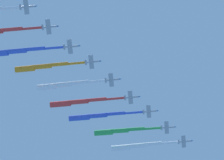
{
  "coord_description": "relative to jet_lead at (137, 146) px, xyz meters",
  "views": [
    {
      "loc": [
        88.35,
        52.17,
        -48.47
      ],
      "look_at": [
        0.0,
        0.0,
        163.86
      ],
      "focal_mm": 63.4,
      "sensor_mm": 36.0,
      "label": 1
    }
  ],
  "objects": [
    {
      "name": "jet_port_mid",
      "position": [
        47.43,
        -14.64,
        -1.46
      ],
      "size": [
        26.66,
        51.61,
        4.19
      ],
      "color": "#9EA3AD"
    },
    {
      "name": "jet_starboard_inner",
      "position": [
        32.26,
        -10.68,
        0.55
      ],
      "size": [
        27.12,
        52.34,
        4.06
      ],
      "color": "#9EA3AD"
    },
    {
      "name": "jet_port_outer",
      "position": [
        77.21,
        -21.38,
        1.51
      ],
      "size": [
        24.84,
        48.27,
        4.15
      ],
      "color": "#9EA3AD"
    },
    {
      "name": "jet_starboard_outer",
      "position": [
        93.74,
        -27.19,
        -2.25
      ],
      "size": [
        26.4,
        50.3,
        4.05
      ],
      "color": "#9EA3AD"
    },
    {
      "name": "jet_lead",
      "position": [
        0.0,
        0.0,
        0.0
      ],
      "size": [
        25.18,
        49.67,
        4.14
      ],
      "color": "#9EA3AD"
    },
    {
      "name": "jet_port_inner",
      "position": [
        15.95,
        -3.61,
        -0.6
      ],
      "size": [
        25.85,
        48.38,
        4.17
      ],
      "color": "#9EA3AD"
    },
    {
      "name": "jet_starboard_mid",
      "position": [
        61.39,
        -16.65,
        -0.0
      ],
      "size": [
        24.33,
        47.83,
        4.11
      ],
      "color": "#9EA3AD"
    }
  ]
}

